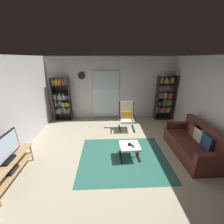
{
  "coord_description": "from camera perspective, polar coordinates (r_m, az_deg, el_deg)",
  "views": [
    {
      "loc": [
        -0.27,
        -3.06,
        2.53
      ],
      "look_at": [
        -0.09,
        1.1,
        0.92
      ],
      "focal_mm": 22.59,
      "sensor_mm": 36.0,
      "label": 1
    }
  ],
  "objects": [
    {
      "name": "lounge_armchair",
      "position": [
        5.29,
        5.97,
        -1.16
      ],
      "size": [
        0.57,
        0.66,
        1.02
      ],
      "color": "black",
      "rests_on": "ground"
    },
    {
      "name": "television",
      "position": [
        3.7,
        -37.57,
        -12.24
      ],
      "size": [
        0.2,
        0.92,
        0.57
      ],
      "color": "black",
      "rests_on": "tv_stand"
    },
    {
      "name": "glass_door_panel",
      "position": [
        6.08,
        -2.44,
        6.99
      ],
      "size": [
        1.1,
        0.01,
        2.0
      ],
      "primitive_type": "cube",
      "color": "silver"
    },
    {
      "name": "area_rug",
      "position": [
        4.01,
        4.53,
        -17.96
      ],
      "size": [
        2.32,
        1.9,
        0.01
      ],
      "primitive_type": "cube",
      "color": "#2C6657",
      "rests_on": "ground"
    },
    {
      "name": "bookshelf_near_sofa",
      "position": [
        6.36,
        20.4,
        5.86
      ],
      "size": [
        0.72,
        0.3,
        1.87
      ],
      "color": "black",
      "rests_on": "ground"
    },
    {
      "name": "ottoman",
      "position": [
        3.87,
        7.15,
        -13.96
      ],
      "size": [
        0.54,
        0.5,
        0.38
      ],
      "color": "white",
      "rests_on": "ground"
    },
    {
      "name": "wall_back",
      "position": [
        6.09,
        0.08,
        9.45
      ],
      "size": [
        5.6,
        0.06,
        2.6
      ],
      "primitive_type": "cube",
      "color": "silver",
      "rests_on": "ground"
    },
    {
      "name": "cell_phone",
      "position": [
        3.85,
        7.06,
        -12.89
      ],
      "size": [
        0.1,
        0.15,
        0.01
      ],
      "primitive_type": "cube",
      "rotation": [
        0.0,
        0.0,
        -0.22
      ],
      "color": "black",
      "rests_on": "ottoman"
    },
    {
      "name": "wall_clock",
      "position": [
        6.01,
        -12.22,
        14.14
      ],
      "size": [
        0.29,
        0.03,
        0.29
      ],
      "color": "silver"
    },
    {
      "name": "tv_remote",
      "position": [
        3.8,
        8.29,
        -13.38
      ],
      "size": [
        0.08,
        0.15,
        0.02
      ],
      "primitive_type": "cube",
      "rotation": [
        0.0,
        0.0,
        0.33
      ],
      "color": "black",
      "rests_on": "ottoman"
    },
    {
      "name": "ground_plane",
      "position": [
        3.98,
        2.03,
        -18.36
      ],
      "size": [
        7.02,
        7.02,
        0.0
      ],
      "primitive_type": "plane",
      "color": "#B5AB8E"
    },
    {
      "name": "leather_sofa",
      "position": [
        4.56,
        30.27,
        -11.13
      ],
      "size": [
        0.84,
        1.74,
        0.86
      ],
      "color": "#53231E",
      "rests_on": "ground"
    },
    {
      "name": "tv_stand",
      "position": [
        3.93,
        -36.15,
        -17.68
      ],
      "size": [
        0.4,
        1.34,
        0.5
      ],
      "color": "tan",
      "rests_on": "ground"
    },
    {
      "name": "bookshelf_near_tv",
      "position": [
        6.25,
        -19.62,
        5.01
      ],
      "size": [
        0.69,
        0.3,
        1.8
      ],
      "color": "black",
      "rests_on": "ground"
    }
  ]
}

